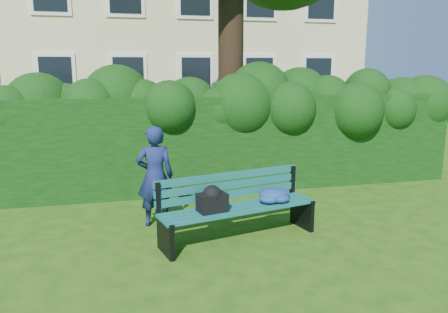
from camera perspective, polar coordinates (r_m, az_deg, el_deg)
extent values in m
plane|color=#254A0E|center=(6.55, 1.24, -9.21)|extent=(80.00, 80.00, 0.00)
cube|color=white|center=(16.03, -21.09, 9.66)|extent=(1.30, 0.08, 1.60)
cube|color=black|center=(15.99, -21.11, 9.65)|extent=(1.05, 0.04, 1.35)
cube|color=white|center=(15.91, -12.36, 10.14)|extent=(1.30, 0.08, 1.60)
cube|color=black|center=(15.87, -12.36, 10.14)|extent=(1.05, 0.04, 1.35)
cube|color=white|center=(16.14, -3.68, 10.40)|extent=(1.30, 0.08, 1.60)
cube|color=black|center=(16.10, -3.66, 10.40)|extent=(1.05, 0.04, 1.35)
cube|color=white|center=(16.72, 4.59, 10.42)|extent=(1.30, 0.08, 1.60)
cube|color=black|center=(16.68, 4.63, 10.42)|extent=(1.05, 0.04, 1.35)
cube|color=white|center=(17.61, 12.16, 10.26)|extent=(1.30, 0.08, 1.60)
cube|color=black|center=(17.57, 12.21, 10.26)|extent=(1.05, 0.04, 1.35)
cube|color=white|center=(17.78, 12.56, 19.31)|extent=(1.30, 0.08, 1.60)
cube|color=black|center=(17.75, 12.62, 19.33)|extent=(1.05, 0.04, 1.35)
cube|color=black|center=(8.39, -2.55, 1.80)|extent=(10.00, 1.00, 1.80)
cylinder|color=black|center=(9.40, 0.90, 14.36)|extent=(0.53, 0.53, 5.56)
cube|color=#105346|center=(5.81, 2.86, -7.25)|extent=(2.18, 0.61, 0.04)
cube|color=#105346|center=(5.91, 2.28, -6.92)|extent=(2.18, 0.61, 0.04)
cube|color=#105346|center=(6.01, 1.72, -6.60)|extent=(2.18, 0.61, 0.04)
cube|color=#105346|center=(6.11, 1.18, -6.29)|extent=(2.18, 0.61, 0.04)
cube|color=#105346|center=(6.14, 0.83, -4.93)|extent=(2.16, 0.55, 0.10)
cube|color=#105346|center=(6.11, 0.79, -3.74)|extent=(2.16, 0.55, 0.10)
cube|color=#105346|center=(6.09, 0.75, -2.53)|extent=(2.16, 0.55, 0.10)
cube|color=black|center=(5.63, -7.65, -10.46)|extent=(0.17, 0.50, 0.44)
cube|color=black|center=(5.72, -8.64, -5.57)|extent=(0.07, 0.07, 0.45)
cube|color=black|center=(5.51, -7.54, -8.52)|extent=(0.16, 0.42, 0.05)
cube|color=black|center=(6.58, 10.14, -7.25)|extent=(0.17, 0.50, 0.44)
cube|color=black|center=(6.66, 8.93, -3.12)|extent=(0.07, 0.07, 0.45)
cube|color=black|center=(6.48, 10.48, -5.53)|extent=(0.16, 0.42, 0.05)
cube|color=white|center=(5.70, -2.08, -7.31)|extent=(0.21, 0.17, 0.02)
cube|color=black|center=(5.74, -1.56, -6.01)|extent=(0.42, 0.32, 0.24)
imported|color=navy|center=(6.50, -9.00, -2.57)|extent=(0.57, 0.40, 1.50)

